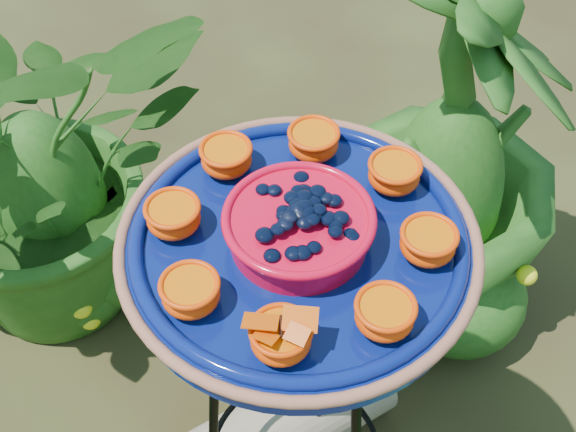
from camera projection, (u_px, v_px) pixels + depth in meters
The scene contains 5 objects.
tripod_stand at pixel (296, 392), 1.36m from camera, with size 0.43×0.43×0.92m.
feeder_dish at pixel (299, 241), 1.06m from camera, with size 0.61×0.61×0.11m.
driftwood_log at pixel (277, 429), 1.82m from camera, with size 0.18×0.18×0.55m, color gray.
shrub_back_left at pixel (35, 160), 1.88m from camera, with size 0.82×0.71×0.91m, color #1D4E14.
shrub_back_right at pixel (451, 152), 1.84m from camera, with size 0.56×0.56×0.99m, color #1D4E14.
Camera 1 is at (0.06, -0.72, 1.78)m, focal length 50.00 mm.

